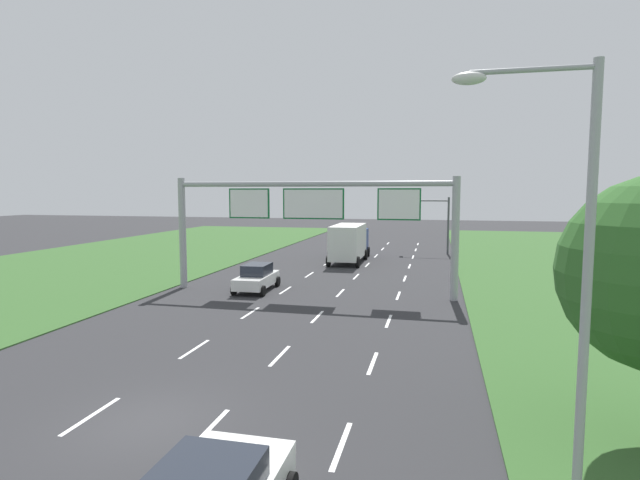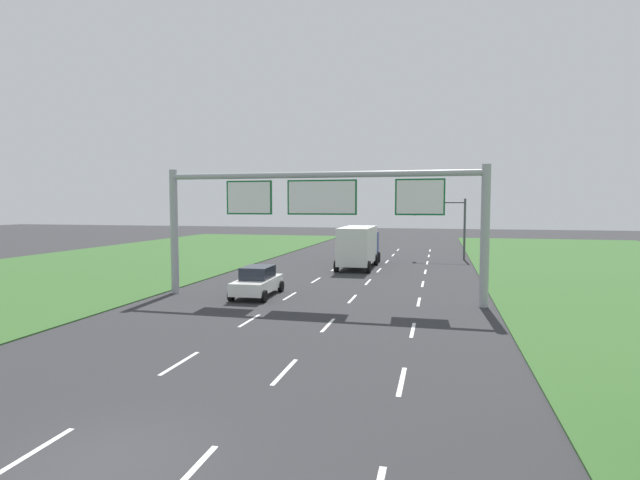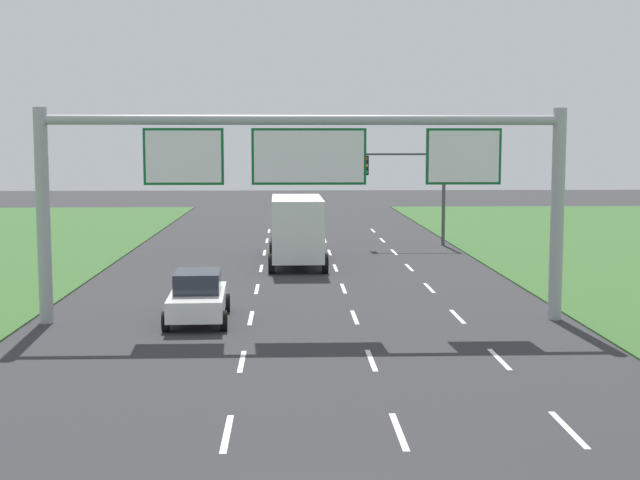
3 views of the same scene
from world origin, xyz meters
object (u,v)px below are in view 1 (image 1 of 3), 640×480
(car_lead_silver, at_px, (257,277))
(sign_gantry, at_px, (312,212))
(box_truck, at_px, (350,242))
(traffic_light_mast, at_px, (428,215))
(street_lamp, at_px, (566,249))

(car_lead_silver, xyz_separation_m, sign_gantry, (3.61, -0.15, 4.11))
(box_truck, relative_size, traffic_light_mast, 1.51)
(sign_gantry, bearing_deg, box_truck, 90.78)
(box_truck, bearing_deg, street_lamp, -74.08)
(car_lead_silver, height_order, box_truck, box_truck)
(car_lead_silver, height_order, traffic_light_mast, traffic_light_mast)
(box_truck, height_order, street_lamp, street_lamp)
(box_truck, xyz_separation_m, traffic_light_mast, (6.59, 7.53, 2.10))
(car_lead_silver, distance_m, traffic_light_mast, 24.02)
(box_truck, distance_m, sign_gantry, 14.59)
(car_lead_silver, height_order, sign_gantry, sign_gantry)
(traffic_light_mast, relative_size, street_lamp, 0.66)
(box_truck, xyz_separation_m, street_lamp, (9.79, -33.09, 3.31))
(car_lead_silver, relative_size, traffic_light_mast, 0.78)
(sign_gantry, bearing_deg, street_lamp, -63.02)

